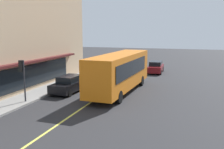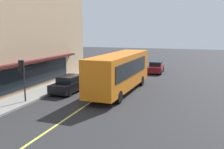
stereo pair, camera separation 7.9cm
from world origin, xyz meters
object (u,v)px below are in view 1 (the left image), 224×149
Objects in this scene: bus at (120,71)px; car_maroon at (156,67)px; traffic_light at (22,71)px; car_black at (69,84)px.

car_maroon is (12.12, -1.43, -1.24)m from bus.
traffic_light is 0.73× the size of car_black.
car_black is (-1.48, 4.38, -1.24)m from bus.
car_black and car_maroon have the same top height.
traffic_light is at bearing 158.15° from car_black.
car_black is (4.32, -1.73, -1.79)m from traffic_light.
bus is at bearing -71.36° from car_black.
car_maroon is (13.59, -5.81, 0.00)m from car_black.
car_black is 14.78m from car_maroon.
car_black is 1.00× the size of car_maroon.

